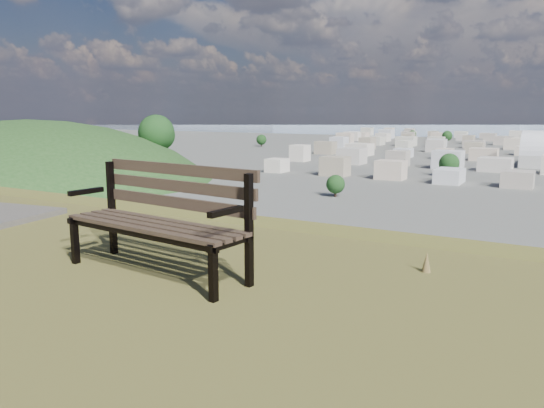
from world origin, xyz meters
The scene contains 3 objects.
park_bench centered at (0.43, 2.09, 25.52)m, with size 1.80×0.75×0.92m.
green_wooded_hill centered at (-185.69, 134.45, 0.13)m, with size 179.06×143.25×89.53m.
city_trees centered at (-26.39, 319.00, 4.83)m, with size 406.52×387.20×9.98m.
Camera 1 is at (3.42, -1.27, 26.37)m, focal length 35.00 mm.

